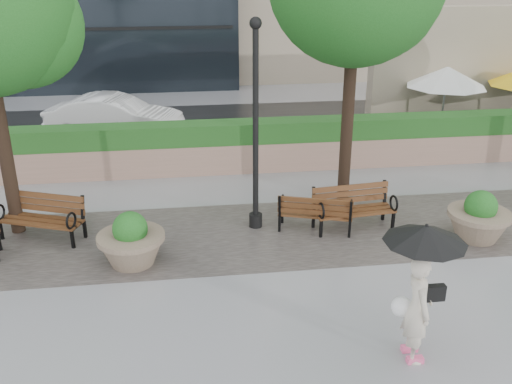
{
  "coord_description": "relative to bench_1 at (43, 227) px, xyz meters",
  "views": [
    {
      "loc": [
        -1.58,
        -7.66,
        5.41
      ],
      "look_at": [
        -0.19,
        2.68,
        1.1
      ],
      "focal_mm": 40.0,
      "sensor_mm": 36.0,
      "label": 1
    }
  ],
  "objects": [
    {
      "name": "ground",
      "position": [
        4.52,
        -3.4,
        -0.27
      ],
      "size": [
        100.0,
        100.0,
        0.0
      ],
      "primitive_type": "plane",
      "color": "gray",
      "rests_on": "ground"
    },
    {
      "name": "cobble_strip",
      "position": [
        4.52,
        -0.4,
        -0.27
      ],
      "size": [
        28.0,
        3.2,
        0.01
      ],
      "primitive_type": "cube",
      "color": "#383330",
      "rests_on": "ground"
    },
    {
      "name": "hedge_wall",
      "position": [
        4.52,
        3.6,
        0.39
      ],
      "size": [
        24.0,
        0.8,
        1.35
      ],
      "color": "#9F7767",
      "rests_on": "ground"
    },
    {
      "name": "asphalt_street",
      "position": [
        4.52,
        7.6,
        -0.27
      ],
      "size": [
        40.0,
        7.0,
        0.0
      ],
      "primitive_type": "cube",
      "color": "black",
      "rests_on": "ground"
    },
    {
      "name": "bench_1",
      "position": [
        0.0,
        0.0,
        0.0
      ],
      "size": [
        1.84,
        1.26,
        0.92
      ],
      "rotation": [
        0.0,
        0.0,
        -0.38
      ],
      "color": "#593419",
      "rests_on": "ground"
    },
    {
      "name": "bench_2",
      "position": [
        5.65,
        -0.38,
        -0.03
      ],
      "size": [
        1.65,
        1.07,
        0.83
      ],
      "rotation": [
        0.0,
        0.0,
        2.82
      ],
      "color": "#593419",
      "rests_on": "ground"
    },
    {
      "name": "bench_3",
      "position": [
        6.48,
        -0.39,
        -0.0
      ],
      "size": [
        1.78,
        0.86,
        0.92
      ],
      "rotation": [
        0.0,
        0.0,
        0.11
      ],
      "color": "#593419",
      "rests_on": "ground"
    },
    {
      "name": "planter_left",
      "position": [
        1.89,
        -1.31,
        0.14
      ],
      "size": [
        1.27,
        1.27,
        1.06
      ],
      "color": "#7F6B56",
      "rests_on": "ground"
    },
    {
      "name": "planter_right",
      "position": [
        8.87,
        -1.2,
        0.14
      ],
      "size": [
        1.27,
        1.27,
        1.06
      ],
      "color": "#7F6B56",
      "rests_on": "ground"
    },
    {
      "name": "lamppost",
      "position": [
        4.42,
        -0.02,
        1.66
      ],
      "size": [
        0.28,
        0.28,
        4.38
      ],
      "color": "black",
      "rests_on": "ground"
    },
    {
      "name": "patio_umb_white",
      "position": [
        11.09,
        5.51,
        1.72
      ],
      "size": [
        2.5,
        2.5,
        2.3
      ],
      "color": "black",
      "rests_on": "ground"
    },
    {
      "name": "car_right",
      "position": [
        0.87,
        6.91,
        0.43
      ],
      "size": [
        4.5,
        2.49,
        1.4
      ],
      "primitive_type": "imported",
      "rotation": [
        0.0,
        0.0,
        1.32
      ],
      "color": "silver",
      "rests_on": "ground"
    },
    {
      "name": "pedestrian",
      "position": [
        6.11,
        -4.6,
        1.0
      ],
      "size": [
        1.14,
        1.14,
        2.09
      ],
      "rotation": [
        0.0,
        0.0,
        1.5
      ],
      "color": "beige",
      "rests_on": "ground"
    }
  ]
}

